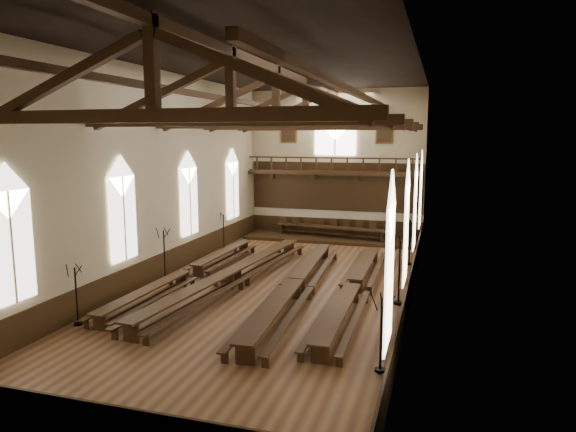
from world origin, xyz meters
name	(u,v)px	position (x,y,z in m)	size (l,w,h in m)	color
ground	(277,287)	(0.00, 0.00, 0.00)	(26.00, 26.00, 0.00)	brown
room_walls	(276,146)	(0.00, 0.00, 6.46)	(26.00, 26.00, 26.00)	beige
wainscot_band	(277,275)	(0.00, 0.00, 0.60)	(12.00, 26.00, 1.20)	#362410
side_windows	(276,207)	(0.00, 0.00, 3.74)	(11.85, 19.80, 4.50)	white
end_window	(335,131)	(0.00, 12.90, 7.22)	(2.80, 0.12, 3.80)	white
minstrels_gallery	(334,180)	(0.00, 12.66, 3.91)	(11.80, 1.24, 3.70)	#351E11
portraits	(335,133)	(0.00, 12.90, 7.10)	(7.75, 0.09, 1.45)	brown
roof_trusses	(276,105)	(0.00, 0.00, 8.22)	(11.70, 25.70, 2.80)	#351E11
refectory_row_a	(190,271)	(-4.28, -0.27, 0.50)	(1.53, 13.81, 0.68)	#351E11
refectory_row_b	(232,274)	(-2.04, -0.40, 0.58)	(2.32, 14.94, 0.80)	#351E11
refectory_row_c	(295,283)	(1.16, -0.95, 0.57)	(1.99, 14.78, 0.78)	#351E11
refectory_row_d	(354,286)	(3.63, -0.46, 0.53)	(1.57, 14.21, 0.73)	#351E11
dais	(331,238)	(0.09, 11.40, 0.10)	(11.40, 3.03, 0.20)	#362410
high_table	(331,228)	(0.09, 11.40, 0.80)	(7.62, 1.81, 0.71)	#351E11
high_chairs	(333,226)	(0.09, 12.15, 0.79)	(7.70, 0.51, 1.08)	#351E11
candelabrum_left_near	(77,307)	(-5.55, -6.61, 0.70)	(0.70, 0.65, 2.31)	black
candelabrum_left_mid	(165,264)	(-5.55, -0.37, 0.78)	(0.78, 0.73, 2.58)	black
candelabrum_left_far	(224,238)	(-5.55, 6.61, 0.70)	(0.65, 0.70, 2.30)	black
candelabrum_right_near	(381,348)	(5.55, -7.20, 0.73)	(0.72, 0.69, 2.39)	black
candelabrum_right_mid	(399,284)	(5.55, -0.80, 0.86)	(0.86, 0.80, 2.84)	black
candelabrum_right_far	(409,250)	(5.55, 6.13, 0.79)	(0.78, 0.74, 2.59)	black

